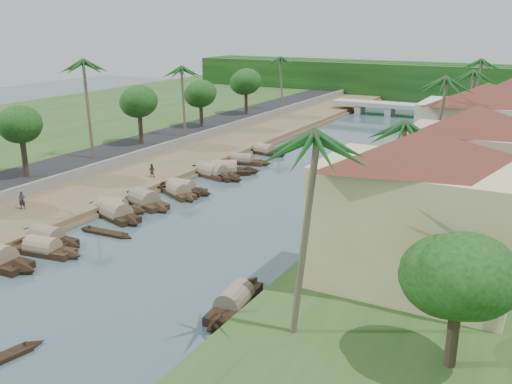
% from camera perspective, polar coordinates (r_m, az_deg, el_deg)
% --- Properties ---
extents(ground, '(220.00, 220.00, 0.00)m').
position_cam_1_polar(ground, '(48.43, -6.76, -4.73)').
color(ground, '#3D545C').
rests_on(ground, ground).
extents(left_bank, '(10.00, 180.00, 0.80)m').
position_cam_1_polar(left_bank, '(72.75, -8.13, 2.91)').
color(left_bank, brown).
rests_on(left_bank, ground).
extents(right_bank, '(16.00, 180.00, 1.20)m').
position_cam_1_polar(right_bank, '(59.63, 20.14, -0.89)').
color(right_bank, '#27481D').
rests_on(right_bank, ground).
extents(road, '(8.00, 180.00, 1.40)m').
position_cam_1_polar(road, '(77.93, -13.20, 3.79)').
color(road, black).
rests_on(road, ground).
extents(retaining_wall, '(0.40, 180.00, 1.10)m').
position_cam_1_polar(retaining_wall, '(75.05, -10.75, 3.96)').
color(retaining_wall, slate).
rests_on(retaining_wall, left_bank).
extents(treeline, '(120.00, 14.00, 8.00)m').
position_cam_1_polar(treeline, '(139.82, 17.69, 10.45)').
color(treeline, black).
rests_on(treeline, ground).
extents(bridge, '(28.00, 4.00, 2.40)m').
position_cam_1_polar(bridge, '(112.91, 14.77, 8.16)').
color(bridge, '#AAAA9F').
rests_on(bridge, ground).
extents(building_near, '(14.85, 14.85, 10.20)m').
position_cam_1_polar(building_near, '(37.17, 15.75, -1.55)').
color(building_near, beige).
rests_on(building_near, right_bank).
extents(building_mid, '(14.11, 14.11, 9.70)m').
position_cam_1_polar(building_mid, '(52.34, 20.80, 2.95)').
color(building_mid, '#D39F95').
rests_on(building_mid, right_bank).
extents(building_far, '(15.59, 15.59, 10.20)m').
position_cam_1_polar(building_far, '(66.04, 21.73, 5.78)').
color(building_far, beige).
rests_on(building_far, right_bank).
extents(building_distant, '(12.62, 12.62, 9.20)m').
position_cam_1_polar(building_distant, '(85.71, 24.10, 7.46)').
color(building_distant, beige).
rests_on(building_distant, right_bank).
extents(sampan_2, '(7.68, 2.53, 2.02)m').
position_cam_1_polar(sampan_2, '(48.14, -20.56, -5.35)').
color(sampan_2, black).
rests_on(sampan_2, ground).
extents(sampan_3, '(7.89, 1.92, 2.13)m').
position_cam_1_polar(sampan_3, '(50.38, -20.19, -4.32)').
color(sampan_3, black).
rests_on(sampan_3, ground).
extents(sampan_4, '(7.42, 3.55, 2.09)m').
position_cam_1_polar(sampan_4, '(56.30, -14.16, -1.58)').
color(sampan_4, black).
rests_on(sampan_4, ground).
extents(sampan_5, '(7.78, 4.09, 2.40)m').
position_cam_1_polar(sampan_5, '(54.58, -13.78, -2.13)').
color(sampan_5, black).
rests_on(sampan_5, ground).
extents(sampan_6, '(8.49, 4.41, 2.45)m').
position_cam_1_polar(sampan_6, '(57.80, -11.13, -0.89)').
color(sampan_6, black).
rests_on(sampan_6, ground).
extents(sampan_7, '(7.89, 1.92, 2.11)m').
position_cam_1_polar(sampan_7, '(61.42, -7.51, 0.34)').
color(sampan_7, black).
rests_on(sampan_7, ground).
extents(sampan_8, '(6.82, 4.58, 2.13)m').
position_cam_1_polar(sampan_8, '(60.27, -7.75, 0.01)').
color(sampan_8, black).
rests_on(sampan_8, ground).
extents(sampan_9, '(9.62, 3.63, 2.36)m').
position_cam_1_polar(sampan_9, '(67.32, -4.37, 1.92)').
color(sampan_9, black).
rests_on(sampan_9, ground).
extents(sampan_10, '(8.63, 4.01, 2.32)m').
position_cam_1_polar(sampan_10, '(67.59, -4.71, 1.97)').
color(sampan_10, black).
rests_on(sampan_10, ground).
extents(sampan_11, '(8.69, 6.05, 2.51)m').
position_cam_1_polar(sampan_11, '(68.34, -3.20, 2.17)').
color(sampan_11, black).
rests_on(sampan_11, ground).
extents(sampan_12, '(8.12, 2.83, 1.94)m').
position_cam_1_polar(sampan_12, '(73.05, -1.41, 3.14)').
color(sampan_12, black).
rests_on(sampan_12, ground).
extents(sampan_13, '(7.52, 2.84, 2.04)m').
position_cam_1_polar(sampan_13, '(78.56, 0.84, 4.13)').
color(sampan_13, black).
rests_on(sampan_13, ground).
extents(sampan_14, '(2.40, 8.30, 2.01)m').
position_cam_1_polar(sampan_14, '(37.24, -2.17, -10.86)').
color(sampan_14, black).
rests_on(sampan_14, ground).
extents(sampan_15, '(3.31, 7.77, 2.06)m').
position_cam_1_polar(sampan_15, '(51.43, 7.04, -2.94)').
color(sampan_15, black).
rests_on(sampan_15, ground).
extents(sampan_16, '(4.95, 9.34, 2.27)m').
position_cam_1_polar(sampan_16, '(64.18, 11.61, 0.86)').
color(sampan_16, black).
rests_on(sampan_16, ground).
extents(canoe_1, '(5.65, 1.23, 0.91)m').
position_cam_1_polar(canoe_1, '(50.87, -14.78, -4.00)').
color(canoe_1, black).
rests_on(canoe_1, ground).
extents(canoe_2, '(5.19, 0.81, 0.75)m').
position_cam_1_polar(canoe_2, '(73.71, -2.86, 3.00)').
color(canoe_2, black).
rests_on(canoe_2, ground).
extents(palm_0, '(3.20, 3.20, 12.65)m').
position_cam_1_polar(palm_0, '(28.49, 4.55, 5.27)').
color(palm_0, '#70644B').
rests_on(palm_0, ground).
extents(palm_1, '(3.20, 3.20, 10.67)m').
position_cam_1_polar(palm_1, '(43.86, 14.51, 6.33)').
color(palm_1, '#70644B').
rests_on(palm_1, ground).
extents(palm_2, '(3.20, 3.20, 12.51)m').
position_cam_1_polar(palm_2, '(59.83, 17.69, 10.50)').
color(palm_2, '#70644B').
rests_on(palm_2, ground).
extents(palm_3, '(3.20, 3.20, 12.08)m').
position_cam_1_polar(palm_3, '(73.76, 20.66, 10.95)').
color(palm_3, '#70644B').
rests_on(palm_3, ground).
extents(palm_5, '(3.20, 3.20, 13.19)m').
position_cam_1_polar(palm_5, '(71.54, -16.74, 12.17)').
color(palm_5, '#70644B').
rests_on(palm_5, ground).
extents(palm_6, '(3.20, 3.20, 11.34)m').
position_cam_1_polar(palm_6, '(83.25, -7.34, 12.06)').
color(palm_6, '#70644B').
rests_on(palm_6, ground).
extents(palm_7, '(3.20, 3.20, 12.29)m').
position_cam_1_polar(palm_7, '(92.52, 21.17, 12.02)').
color(palm_7, '#70644B').
rests_on(palm_7, ground).
extents(palm_8, '(3.20, 3.20, 11.09)m').
position_cam_1_polar(palm_8, '(107.92, 2.69, 13.12)').
color(palm_8, '#70644B').
rests_on(palm_8, ground).
extents(tree_2, '(4.54, 4.54, 7.59)m').
position_cam_1_polar(tree_2, '(65.51, -22.48, 6.17)').
color(tree_2, '#443527').
rests_on(tree_2, ground).
extents(tree_3, '(4.91, 4.91, 7.81)m').
position_cam_1_polar(tree_3, '(78.98, -11.62, 8.79)').
color(tree_3, '#443527').
rests_on(tree_3, ground).
extents(tree_4, '(4.83, 4.83, 7.19)m').
position_cam_1_polar(tree_4, '(90.84, -5.56, 9.69)').
color(tree_4, '#443527').
rests_on(tree_4, ground).
extents(tree_5, '(5.24, 5.24, 7.89)m').
position_cam_1_polar(tree_5, '(103.06, -1.01, 10.91)').
color(tree_5, '#443527').
rests_on(tree_5, ground).
extents(tree_7, '(4.89, 4.89, 6.88)m').
position_cam_1_polar(tree_7, '(29.00, 19.66, -8.04)').
color(tree_7, '#443527').
rests_on(tree_7, ground).
extents(person_near, '(0.73, 0.68, 1.68)m').
position_cam_1_polar(person_near, '(57.22, -22.36, -0.77)').
color(person_near, '#2A2931').
rests_on(person_near, left_bank).
extents(person_far, '(0.86, 0.75, 1.50)m').
position_cam_1_polar(person_far, '(64.83, -10.38, 2.13)').
color(person_far, '#323023').
rests_on(person_far, left_bank).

